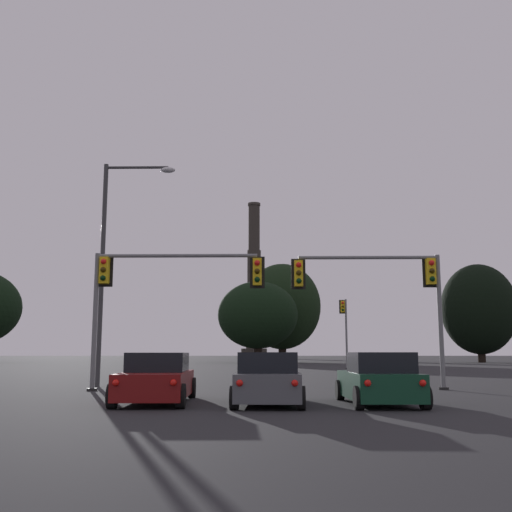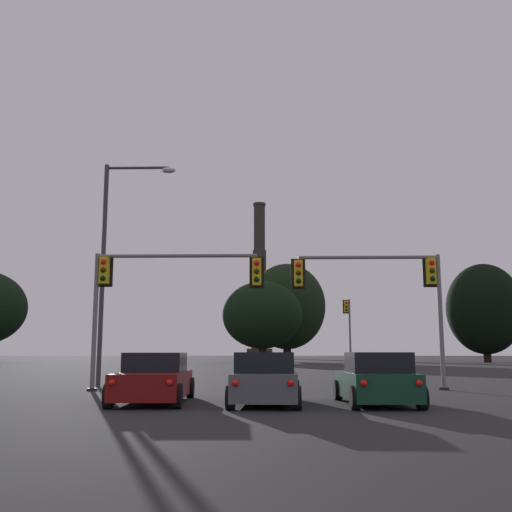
# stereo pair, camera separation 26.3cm
# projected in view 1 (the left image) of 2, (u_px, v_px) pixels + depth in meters

# --- Properties ---
(sedan_left_lane_front) EXTENTS (2.19, 4.78, 1.43)m
(sedan_left_lane_front) POSITION_uv_depth(u_px,v_px,m) (157.00, 379.00, 17.33)
(sedan_left_lane_front) COLOR maroon
(sedan_left_lane_front) RESTS_ON ground_plane
(hatchback_right_lane_front) EXTENTS (1.99, 4.14, 1.44)m
(hatchback_right_lane_front) POSITION_uv_depth(u_px,v_px,m) (379.00, 380.00, 16.62)
(hatchback_right_lane_front) COLOR #0F3823
(hatchback_right_lane_front) RESTS_ON ground_plane
(hatchback_center_lane_front) EXTENTS (2.00, 4.15, 1.44)m
(hatchback_center_lane_front) POSITION_uv_depth(u_px,v_px,m) (269.00, 380.00, 16.61)
(hatchback_center_lane_front) COLOR #4C4F54
(hatchback_center_lane_front) RESTS_ON ground_plane
(traffic_light_far_right) EXTENTS (0.78, 0.50, 6.25)m
(traffic_light_far_right) POSITION_uv_depth(u_px,v_px,m) (345.00, 323.00, 54.16)
(traffic_light_far_right) COLOR slate
(traffic_light_far_right) RESTS_ON ground_plane
(traffic_light_overhead_right) EXTENTS (6.07, 0.50, 5.31)m
(traffic_light_overhead_right) POSITION_uv_depth(u_px,v_px,m) (387.00, 285.00, 23.90)
(traffic_light_overhead_right) COLOR slate
(traffic_light_overhead_right) RESTS_ON ground_plane
(traffic_light_overhead_left) EXTENTS (6.74, 0.50, 5.26)m
(traffic_light_overhead_left) POSITION_uv_depth(u_px,v_px,m) (155.00, 284.00, 23.17)
(traffic_light_overhead_left) COLOR slate
(traffic_light_overhead_left) RESTS_ON ground_plane
(street_lamp) EXTENTS (3.22, 0.36, 9.81)m
(street_lamp) POSITION_uv_depth(u_px,v_px,m) (113.00, 249.00, 26.31)
(street_lamp) COLOR #38383A
(street_lamp) RESTS_ON ground_plane
(smokestack) EXTENTS (6.94, 6.94, 42.63)m
(smokestack) POSITION_uv_depth(u_px,v_px,m) (254.00, 296.00, 162.70)
(smokestack) COLOR #2B2722
(smokestack) RESTS_ON ground_plane
(treeline_left_mid) EXTENTS (11.52, 10.37, 11.65)m
(treeline_left_mid) POSITION_uv_depth(u_px,v_px,m) (258.00, 315.00, 86.06)
(treeline_left_mid) COLOR black
(treeline_left_mid) RESTS_ON ground_plane
(treeline_far_right) EXTENTS (11.17, 10.05, 14.68)m
(treeline_far_right) POSITION_uv_depth(u_px,v_px,m) (479.00, 309.00, 89.62)
(treeline_far_right) COLOR black
(treeline_far_right) RESTS_ON ground_plane
(treeline_right_mid) EXTENTS (12.28, 11.05, 15.54)m
(treeline_right_mid) POSITION_uv_depth(u_px,v_px,m) (282.00, 306.00, 95.13)
(treeline_right_mid) COLOR black
(treeline_right_mid) RESTS_ON ground_plane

